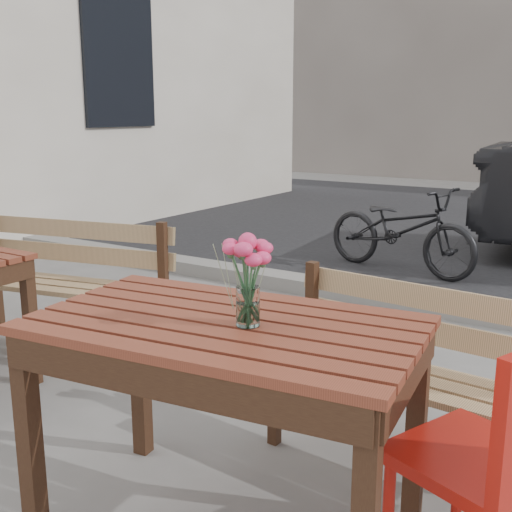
{
  "coord_description": "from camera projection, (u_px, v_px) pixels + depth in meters",
  "views": [
    {
      "loc": [
        0.99,
        -1.66,
        1.51
      ],
      "look_at": [
        -0.12,
        0.08,
        1.04
      ],
      "focal_mm": 45.0,
      "sensor_mm": 36.0,
      "label": 1
    }
  ],
  "objects": [
    {
      "name": "main_bench",
      "position": [
        425.0,
        356.0,
        2.69
      ],
      "size": [
        1.35,
        0.5,
        0.82
      ],
      "rotation": [
        0.0,
        0.0,
        -0.08
      ],
      "color": "olive",
      "rests_on": "ground"
    },
    {
      "name": "red_chair",
      "position": [
        502.0,
        452.0,
        1.89
      ],
      "size": [
        0.58,
        0.58,
        0.9
      ],
      "rotation": [
        0.0,
        0.0,
        -1.95
      ],
      "color": "#B0160D",
      "rests_on": "ground"
    },
    {
      "name": "second_bench",
      "position": [
        67.0,
        269.0,
        4.04
      ],
      "size": [
        1.46,
        0.71,
        0.87
      ],
      "rotation": [
        0.0,
        0.0,
        0.21
      ],
      "color": "olive",
      "rests_on": "ground"
    },
    {
      "name": "main_vase",
      "position": [
        248.0,
        269.0,
        2.08
      ],
      "size": [
        0.17,
        0.17,
        0.31
      ],
      "color": "white",
      "rests_on": "main_table"
    },
    {
      "name": "bicycle",
      "position": [
        401.0,
        229.0,
        6.05
      ],
      "size": [
        1.64,
        0.85,
        0.82
      ],
      "primitive_type": "imported",
      "rotation": [
        0.0,
        0.0,
        1.37
      ],
      "color": "black",
      "rests_on": "ground"
    },
    {
      "name": "main_table",
      "position": [
        225.0,
        357.0,
        2.21
      ],
      "size": [
        1.4,
        0.92,
        0.81
      ],
      "rotation": [
        0.0,
        0.0,
        0.12
      ],
      "color": "maroon",
      "rests_on": "ground"
    }
  ]
}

